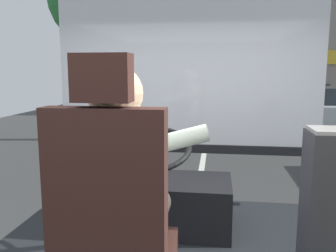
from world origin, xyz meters
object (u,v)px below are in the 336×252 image
at_px(bus_driver, 121,181).
at_px(parked_car_white, 305,98).
at_px(steering_console, 161,201).
at_px(driver_seat, 114,234).
at_px(parked_car_silver, 333,108).
at_px(fare_box, 324,204).

xyz_separation_m(bus_driver, parked_car_white, (4.59, 15.96, -0.79)).
bearing_deg(steering_console, bus_driver, -90.00).
height_order(driver_seat, parked_car_silver, driver_seat).
distance_m(steering_console, fare_box, 1.22).
bearing_deg(driver_seat, parked_car_silver, 68.72).
bearing_deg(parked_car_silver, driver_seat, -111.28).
relative_size(bus_driver, parked_car_silver, 0.21).
bearing_deg(driver_seat, parked_car_white, 74.05).
xyz_separation_m(steering_console, fare_box, (1.08, -0.50, 0.23)).
relative_size(fare_box, parked_car_white, 0.24).
xyz_separation_m(steering_console, parked_car_white, (4.59, 14.80, -0.25)).
bearing_deg(fare_box, steering_console, 155.02).
height_order(bus_driver, steering_console, bus_driver).
xyz_separation_m(steering_console, parked_car_silver, (4.37, 9.94, -0.23)).
relative_size(driver_seat, steering_console, 1.20).
bearing_deg(parked_car_white, driver_seat, -105.95).
bearing_deg(bus_driver, fare_box, 31.14).
bearing_deg(driver_seat, steering_console, 90.00).
bearing_deg(bus_driver, parked_car_silver, 68.52).
relative_size(driver_seat, fare_box, 1.43).
height_order(steering_console, parked_car_white, steering_console).
bearing_deg(parked_car_white, parked_car_silver, -92.64).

